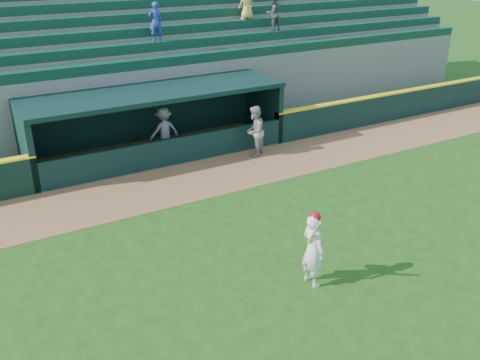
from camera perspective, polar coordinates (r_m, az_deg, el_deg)
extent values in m
plane|color=#1D4411|center=(14.07, 3.28, -7.15)|extent=(120.00, 120.00, 0.00)
cube|color=brown|center=(17.89, -5.28, -0.07)|extent=(40.00, 3.00, 0.01)
cube|color=black|center=(26.04, 18.41, 7.91)|extent=(15.50, 0.30, 1.20)
cube|color=yellow|center=(25.88, 18.59, 9.24)|extent=(15.50, 0.32, 0.06)
imported|color=gray|center=(19.66, 1.56, 5.21)|extent=(1.16, 1.13, 1.89)
imported|color=#AAAAA5|center=(20.22, -8.09, 5.28)|extent=(1.14, 0.68, 1.74)
cube|color=slate|center=(20.28, -8.64, 2.76)|extent=(9.00, 2.60, 0.04)
cube|color=black|center=(18.87, -21.92, 3.27)|extent=(0.20, 2.60, 2.30)
cube|color=black|center=(21.89, 2.49, 7.72)|extent=(0.20, 2.60, 2.30)
cube|color=black|center=(21.07, -10.16, 6.72)|extent=(9.40, 0.20, 2.30)
cube|color=black|center=(19.57, -9.07, 9.21)|extent=(9.40, 2.80, 0.16)
cube|color=black|center=(19.05, -7.35, 2.96)|extent=(9.00, 0.16, 1.00)
cube|color=brown|center=(20.91, -9.50, 4.02)|extent=(8.40, 0.45, 0.10)
cube|color=slate|center=(21.46, -10.72, 7.84)|extent=(34.00, 0.85, 2.91)
cube|color=#0F3828|center=(20.97, -10.95, 12.06)|extent=(34.00, 0.60, 0.36)
cube|color=slate|center=(22.18, -11.53, 8.90)|extent=(34.00, 0.85, 3.36)
cube|color=#0F3828|center=(21.68, -11.83, 13.58)|extent=(34.00, 0.60, 0.36)
cube|color=slate|center=(22.91, -12.28, 9.90)|extent=(34.00, 0.85, 3.81)
cube|color=#0F3828|center=(22.41, -12.66, 15.01)|extent=(34.00, 0.60, 0.36)
cube|color=slate|center=(23.65, -13.00, 10.83)|extent=(34.00, 0.85, 4.26)
cube|color=#0F3828|center=(23.15, -13.45, 16.34)|extent=(34.00, 0.60, 0.36)
cube|color=slate|center=(24.40, -13.68, 11.70)|extent=(34.00, 0.85, 4.71)
cube|color=#0F3828|center=(23.91, -14.20, 17.58)|extent=(34.00, 0.60, 0.36)
cube|color=slate|center=(25.16, -14.32, 12.51)|extent=(34.00, 0.85, 5.16)
cube|color=slate|center=(25.93, -14.93, 13.28)|extent=(34.00, 0.85, 5.61)
cube|color=slate|center=(26.48, -15.28, 13.45)|extent=(34.50, 0.30, 5.61)
imported|color=#283995|center=(21.96, -9.00, 16.36)|extent=(0.57, 0.39, 1.49)
imported|color=#4B4B4B|center=(24.46, 3.54, 17.33)|extent=(0.81, 0.68, 1.48)
imported|color=#EEAE54|center=(24.69, 0.72, 18.51)|extent=(0.80, 0.59, 1.50)
imported|color=white|center=(12.32, 7.78, -7.39)|extent=(0.47, 0.68, 1.79)
sphere|color=#AC091C|center=(11.92, 8.00, -4.00)|extent=(0.27, 0.27, 0.27)
cylinder|color=tan|center=(11.78, 7.89, -5.63)|extent=(0.16, 0.53, 0.76)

